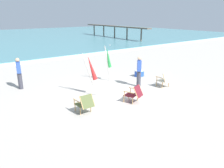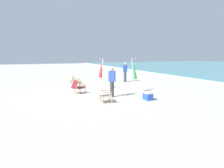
{
  "view_description": "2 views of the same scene",
  "coord_description": "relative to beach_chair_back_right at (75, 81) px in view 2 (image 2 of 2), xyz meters",
  "views": [
    {
      "loc": [
        -6.07,
        -8.04,
        3.72
      ],
      "look_at": [
        -0.13,
        -0.13,
        0.53
      ],
      "focal_mm": 35.0,
      "sensor_mm": 36.0,
      "label": 1
    },
    {
      "loc": [
        11.63,
        -4.19,
        2.31
      ],
      "look_at": [
        0.71,
        0.44,
        0.54
      ],
      "focal_mm": 32.0,
      "sensor_mm": 36.0,
      "label": 2
    }
  ],
  "objects": [
    {
      "name": "person_near_chairs",
      "position": [
        3.96,
        1.14,
        0.42
      ],
      "size": [
        0.37,
        0.39,
        1.63
      ],
      "color": "#383842",
      "rests_on": "ground"
    },
    {
      "name": "umbrella_furled_green",
      "position": [
        3.24,
        2.9,
        0.95
      ],
      "size": [
        0.51,
        0.28,
        2.1
      ],
      "color": "#B7B2A8",
      "rests_on": "ground"
    },
    {
      "name": "cooler_box",
      "position": [
        5.35,
        2.54,
        -0.22
      ],
      "size": [
        0.49,
        0.35,
        0.4
      ],
      "color": "blue",
      "rests_on": "ground"
    },
    {
      "name": "beach_chair_back_left",
      "position": [
        5.0,
        0.22,
        0.0
      ],
      "size": [
        0.64,
        0.77,
        0.8
      ],
      "color": "beige",
      "rests_on": "ground"
    },
    {
      "name": "beach_chair_far_center",
      "position": [
        2.26,
        -0.36,
        0.0
      ],
      "size": [
        0.8,
        0.89,
        0.79
      ],
      "color": "maroon",
      "rests_on": "ground"
    },
    {
      "name": "person_by_waterline",
      "position": [
        -1.2,
        4.52,
        0.42
      ],
      "size": [
        0.26,
        0.37,
        1.63
      ],
      "color": "#383842",
      "rests_on": "ground"
    },
    {
      "name": "surf_band",
      "position": [
        2.21,
        11.06,
        -0.39
      ],
      "size": [
        80.0,
        1.1,
        0.06
      ],
      "primitive_type": "cube",
      "color": "white",
      "rests_on": "ground"
    },
    {
      "name": "beach_chair_back_right",
      "position": [
        0.0,
        0.0,
        0.0
      ],
      "size": [
        0.6,
        0.75,
        0.79
      ],
      "color": "#515B33",
      "rests_on": "ground"
    },
    {
      "name": "ground_plane",
      "position": [
        2.21,
        1.13,
        -0.42
      ],
      "size": [
        80.0,
        80.0,
        0.0
      ],
      "primitive_type": "plane",
      "color": "#B2AAA0"
    },
    {
      "name": "umbrella_furled_red",
      "position": [
        1.26,
        1.49,
        0.91
      ],
      "size": [
        0.61,
        0.55,
        2.05
      ],
      "color": "#B7B2A8",
      "rests_on": "ground"
    }
  ]
}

